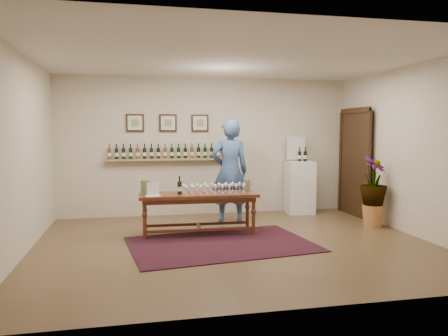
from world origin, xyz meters
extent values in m
plane|color=brown|center=(0.00, 0.00, 0.00)|extent=(6.00, 6.00, 0.00)
plane|color=beige|center=(0.00, 2.50, 1.40)|extent=(6.00, 0.00, 6.00)
plane|color=beige|center=(0.00, -2.50, 1.40)|extent=(6.00, 0.00, 6.00)
plane|color=beige|center=(-3.00, 0.00, 1.40)|extent=(0.00, 5.00, 5.00)
plane|color=beige|center=(3.00, 0.00, 1.40)|extent=(0.00, 5.00, 5.00)
plane|color=silver|center=(0.00, 0.00, 2.80)|extent=(6.00, 6.00, 0.00)
cube|color=tan|center=(-0.80, 2.41, 1.15)|extent=(2.50, 0.16, 0.04)
cube|color=black|center=(2.94, 1.70, 1.05)|extent=(0.10, 1.00, 2.10)
cube|color=black|center=(2.89, 1.70, 1.05)|extent=(0.04, 1.12, 2.22)
cube|color=black|center=(-1.45, 2.48, 1.88)|extent=(0.35, 0.03, 0.35)
cube|color=silver|center=(-1.45, 2.46, 1.88)|extent=(0.28, 0.01, 0.28)
cube|color=#87A552|center=(-1.45, 2.45, 1.88)|extent=(0.15, 0.00, 0.15)
cube|color=black|center=(-0.80, 2.48, 1.88)|extent=(0.35, 0.03, 0.35)
cube|color=silver|center=(-0.80, 2.46, 1.88)|extent=(0.28, 0.01, 0.28)
cube|color=#87A552|center=(-0.80, 2.45, 1.88)|extent=(0.15, 0.00, 0.15)
cube|color=black|center=(-0.15, 2.48, 1.88)|extent=(0.35, 0.03, 0.35)
cube|color=silver|center=(-0.15, 2.46, 1.88)|extent=(0.28, 0.01, 0.28)
cube|color=#87A552|center=(-0.15, 2.45, 1.88)|extent=(0.15, 0.00, 0.15)
cube|color=#4B130D|center=(-0.21, 0.00, 0.01)|extent=(2.93, 2.15, 0.01)
cube|color=#4E1B13|center=(-0.45, 0.73, 0.66)|extent=(1.97, 0.68, 0.05)
cube|color=#4E1B13|center=(-0.45, 0.73, 0.60)|extent=(1.86, 0.57, 0.09)
cylinder|color=#4E1B13|center=(-1.34, 0.54, 0.32)|extent=(0.06, 0.06, 0.64)
cylinder|color=#4E1B13|center=(0.43, 0.48, 0.32)|extent=(0.06, 0.06, 0.64)
cylinder|color=#4E1B13|center=(-1.32, 0.99, 0.32)|extent=(0.06, 0.06, 0.64)
cylinder|color=#4E1B13|center=(0.45, 0.93, 0.32)|extent=(0.06, 0.06, 0.64)
cube|color=#4E1B13|center=(-0.45, 0.51, 0.12)|extent=(1.77, 0.10, 0.04)
cube|color=#4E1B13|center=(-0.44, 0.96, 0.12)|extent=(1.77, 0.10, 0.04)
cube|color=#4E1B13|center=(-0.45, 0.73, 0.12)|extent=(0.06, 0.44, 0.04)
cube|color=silver|center=(-1.20, 0.62, 0.80)|extent=(0.24, 0.18, 0.21)
cube|color=white|center=(1.91, 2.18, 0.54)|extent=(0.58, 0.58, 1.09)
cube|color=silver|center=(1.88, 2.35, 1.36)|extent=(0.39, 0.05, 0.54)
cone|color=#C07C40|center=(2.69, 0.63, 0.20)|extent=(0.38, 0.38, 0.40)
imported|color=#1B3114|center=(2.69, 0.63, 0.75)|extent=(0.81, 0.81, 0.69)
imported|color=#395787|center=(0.27, 1.59, 0.97)|extent=(0.73, 0.50, 1.94)
camera|label=1|loc=(-1.51, -6.37, 1.74)|focal=35.00mm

